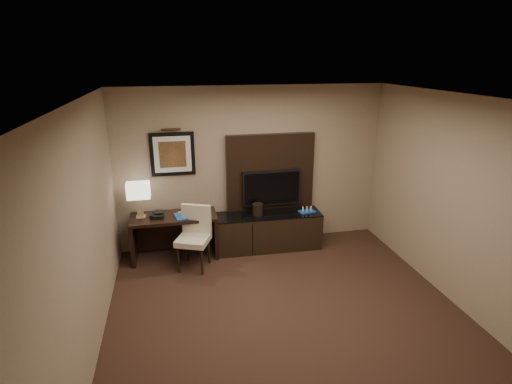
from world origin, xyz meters
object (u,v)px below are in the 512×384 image
object	(u,v)px
desk_chair	(193,239)
tv	(271,188)
table_lamp	(139,199)
desk_phone	(157,215)
desk	(175,236)
ice_bucket	(258,209)
credenza	(267,231)
minibar_tray	(307,209)

from	to	relation	value
desk_chair	tv	bearing A→B (deg)	46.35
table_lamp	desk_phone	distance (m)	0.36
desk	desk_chair	world-z (taller)	desk_chair
ice_bucket	table_lamp	bearing A→B (deg)	178.67
desk_chair	ice_bucket	world-z (taller)	desk_chair
desk	desk_chair	bearing A→B (deg)	-57.49
desk	table_lamp	bearing A→B (deg)	174.95
desk_chair	desk_phone	world-z (taller)	desk_chair
table_lamp	ice_bucket	distance (m)	1.90
tv	ice_bucket	bearing A→B (deg)	-145.89
tv	table_lamp	size ratio (longest dim) A/B	1.67
table_lamp	credenza	bearing A→B (deg)	-1.22
desk_chair	ice_bucket	xyz separation A→B (m)	(1.10, 0.43, 0.24)
table_lamp	minibar_tray	bearing A→B (deg)	-2.01
minibar_tray	credenza	bearing A→B (deg)	175.59
table_lamp	desk_phone	xyz separation A→B (m)	(0.25, -0.07, -0.25)
credenza	ice_bucket	size ratio (longest dim) A/B	9.28
desk_chair	table_lamp	world-z (taller)	table_lamp
tv	table_lamp	distance (m)	2.16
desk	credenza	bearing A→B (deg)	-0.13
desk_chair	table_lamp	size ratio (longest dim) A/B	1.61
desk	desk_chair	xyz separation A→B (m)	(0.27, -0.43, 0.12)
desk	credenza	world-z (taller)	desk
desk_phone	tv	bearing A→B (deg)	11.14
tv	ice_bucket	size ratio (longest dim) A/B	5.13
tv	desk_chair	bearing A→B (deg)	-155.93
desk_phone	ice_bucket	size ratio (longest dim) A/B	1.04
credenza	table_lamp	bearing A→B (deg)	-179.53
desk	ice_bucket	world-z (taller)	ice_bucket
tv	desk_phone	distance (m)	1.93
desk	desk_phone	distance (m)	0.48
table_lamp	tv	bearing A→B (deg)	3.90
credenza	desk_phone	xyz separation A→B (m)	(-1.79, -0.03, 0.47)
tv	desk_phone	size ratio (longest dim) A/B	4.91
desk_phone	ice_bucket	distance (m)	1.62
desk	desk_phone	bearing A→B (deg)	-173.43
desk	table_lamp	xyz separation A→B (m)	(-0.50, 0.04, 0.66)
desk_phone	credenza	bearing A→B (deg)	5.50
desk	ice_bucket	bearing A→B (deg)	-0.14
credenza	tv	world-z (taller)	tv
desk_chair	ice_bucket	bearing A→B (deg)	43.48
desk_chair	desk_phone	xyz separation A→B (m)	(-0.52, 0.40, 0.30)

